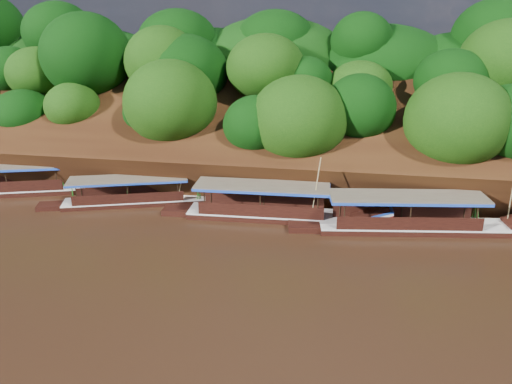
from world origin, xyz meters
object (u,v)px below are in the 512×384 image
boat_3 (31,186)px  boat_1 (283,211)px  boat_0 (429,223)px  boat_2 (148,197)px

boat_3 → boat_1: bearing=-23.0°
boat_1 → boat_0: bearing=-4.1°
boat_3 → boat_2: bearing=-21.3°
boat_1 → boat_2: 11.37m
boat_1 → boat_3: 22.42m
boat_0 → boat_3: bearing=167.7°
boat_0 → boat_1: size_ratio=1.08×
boat_0 → boat_2: bearing=167.3°
boat_0 → boat_3: (-32.99, 2.20, -0.02)m
boat_1 → boat_3: boat_1 is taller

